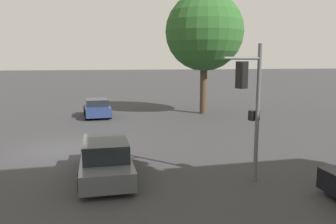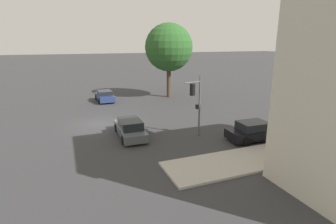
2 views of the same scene
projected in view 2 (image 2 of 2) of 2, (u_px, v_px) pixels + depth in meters
The scene contains 7 objects.
ground_plane at pixel (98, 124), 24.14m from camera, with size 300.00×300.00×0.00m, color #333335.
street_tree at pixel (169, 48), 34.18m from camera, with size 6.23×6.23×9.71m.
traffic_signal at pixel (196, 98), 20.17m from camera, with size 0.71×1.59×4.86m.
crossing_car_0 at pixel (105, 96), 32.97m from camera, with size 3.90×2.08×1.39m.
crossing_car_1 at pixel (130, 128), 20.75m from camera, with size 4.79×1.97×1.43m.
parked_car_0 at pixel (254, 131), 20.01m from camera, with size 2.10×4.23×1.46m.
parked_car_1 at pixel (308, 123), 22.16m from camera, with size 1.96×4.22×1.46m.
Camera 2 is at (23.78, -2.43, 7.32)m, focal length 28.00 mm.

